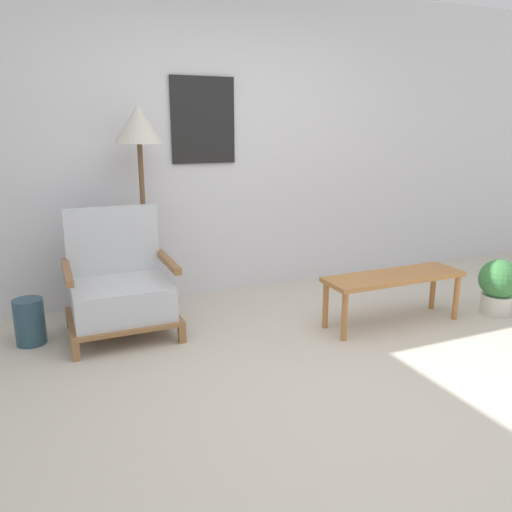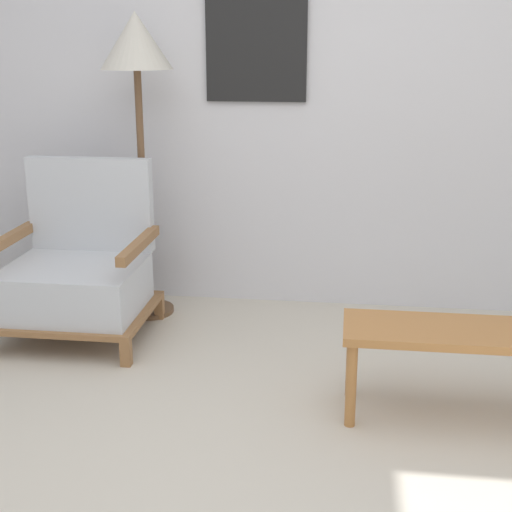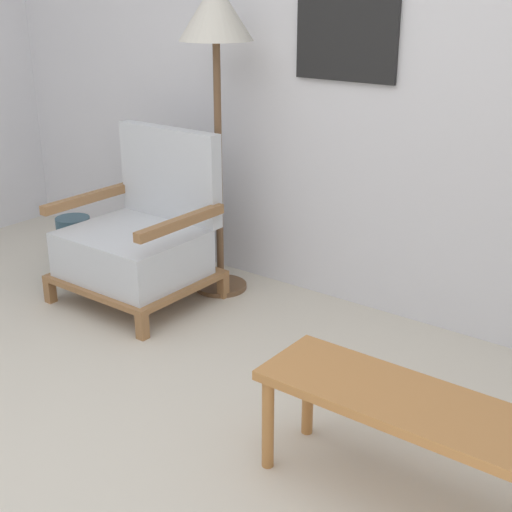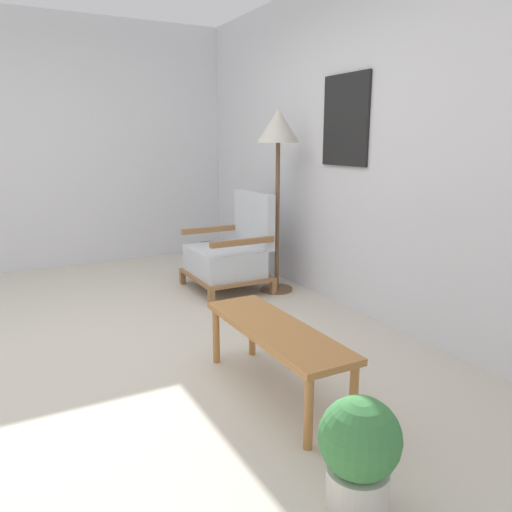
{
  "view_description": "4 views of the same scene",
  "coord_description": "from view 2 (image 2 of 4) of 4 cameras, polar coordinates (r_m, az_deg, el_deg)",
  "views": [
    {
      "loc": [
        -1.45,
        -2.13,
        1.5
      ],
      "look_at": [
        -0.01,
        1.22,
        0.55
      ],
      "focal_mm": 35.0,
      "sensor_mm": 36.0,
      "label": 1
    },
    {
      "loc": [
        0.41,
        -1.95,
        1.52
      ],
      "look_at": [
        -0.01,
        1.22,
        0.55
      ],
      "focal_mm": 50.0,
      "sensor_mm": 36.0,
      "label": 2
    },
    {
      "loc": [
        1.72,
        -1.06,
        1.65
      ],
      "look_at": [
        -0.01,
        1.22,
        0.55
      ],
      "focal_mm": 50.0,
      "sensor_mm": 36.0,
      "label": 3
    },
    {
      "loc": [
        3.19,
        -0.5,
        1.4
      ],
      "look_at": [
        -0.01,
        1.22,
        0.55
      ],
      "focal_mm": 35.0,
      "sensor_mm": 36.0,
      "label": 4
    }
  ],
  "objects": [
    {
      "name": "coffee_table",
      "position": [
        3.05,
        17.66,
        -6.53
      ],
      "size": [
        1.13,
        0.34,
        0.4
      ],
      "color": "#B2753D",
      "rests_on": "ground_plane"
    },
    {
      "name": "floor_lamp",
      "position": [
        3.94,
        -9.52,
        15.12
      ],
      "size": [
        0.38,
        0.38,
        1.67
      ],
      "color": "brown",
      "rests_on": "ground_plane"
    },
    {
      "name": "wall_back",
      "position": [
        4.11,
        1.82,
        14.52
      ],
      "size": [
        8.0,
        0.09,
        2.7
      ],
      "color": "silver",
      "rests_on": "ground_plane"
    },
    {
      "name": "armchair",
      "position": [
        3.87,
        -14.06,
        -1.34
      ],
      "size": [
        0.77,
        0.67,
        0.91
      ],
      "color": "olive",
      "rests_on": "ground_plane"
    }
  ]
}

